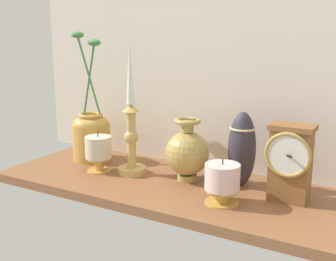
# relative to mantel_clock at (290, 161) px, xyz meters

# --- Properties ---
(ground_plane) EXTENTS (1.00, 0.36, 0.02)m
(ground_plane) POSITION_rel_mantel_clock_xyz_m (-0.27, -0.03, -0.11)
(ground_plane) COLOR brown
(back_wall) EXTENTS (1.20, 0.02, 0.65)m
(back_wall) POSITION_rel_mantel_clock_xyz_m (-0.27, 0.15, 0.23)
(back_wall) COLOR silver
(back_wall) RESTS_ON ground_plane
(mantel_clock) EXTENTS (0.11, 0.09, 0.18)m
(mantel_clock) POSITION_rel_mantel_clock_xyz_m (0.00, 0.00, 0.00)
(mantel_clock) COLOR brown
(mantel_clock) RESTS_ON ground_plane
(candlestick_tall_left) EXTENTS (0.08, 0.08, 0.37)m
(candlestick_tall_left) POSITION_rel_mantel_clock_xyz_m (-0.43, -0.02, 0.03)
(candlestick_tall_left) COLOR tan
(candlestick_tall_left) RESTS_ON ground_plane
(brass_vase_bulbous) EXTENTS (0.12, 0.12, 0.17)m
(brass_vase_bulbous) POSITION_rel_mantel_clock_xyz_m (-0.27, 0.01, -0.02)
(brass_vase_bulbous) COLOR tan
(brass_vase_bulbous) RESTS_ON ground_plane
(brass_vase_jar) EXTENTS (0.12, 0.12, 0.39)m
(brass_vase_jar) POSITION_rel_mantel_clock_xyz_m (-0.62, 0.03, -0.01)
(brass_vase_jar) COLOR gold
(brass_vase_jar) RESTS_ON ground_plane
(pillar_candle_front) EXTENTS (0.07, 0.07, 0.11)m
(pillar_candle_front) POSITION_rel_mantel_clock_xyz_m (-0.53, -0.05, -0.04)
(pillar_candle_front) COLOR gold
(pillar_candle_front) RESTS_ON ground_plane
(pillar_candle_near_clock) EXTENTS (0.08, 0.08, 0.11)m
(pillar_candle_near_clock) POSITION_rel_mantel_clock_xyz_m (-0.13, -0.09, -0.04)
(pillar_candle_near_clock) COLOR gold
(pillar_candle_near_clock) RESTS_ON ground_plane
(tall_ceramic_vase) EXTENTS (0.07, 0.07, 0.19)m
(tall_ceramic_vase) POSITION_rel_mantel_clock_xyz_m (-0.13, 0.04, 0.00)
(tall_ceramic_vase) COLOR #312E39
(tall_ceramic_vase) RESTS_ON ground_plane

